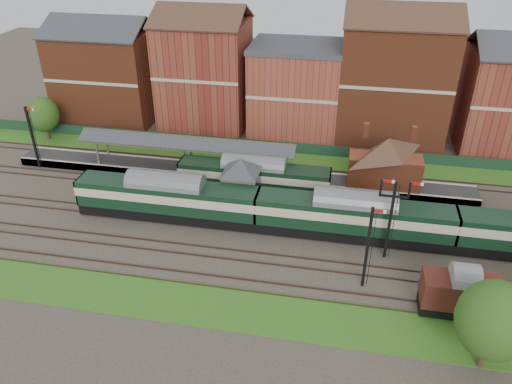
% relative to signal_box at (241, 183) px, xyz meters
% --- Properties ---
extents(ground, '(160.00, 160.00, 0.00)m').
position_rel_signal_box_xyz_m(ground, '(3.00, -3.25, -3.19)').
color(ground, '#473D33').
rests_on(ground, ground).
extents(grass_back, '(90.00, 4.50, 0.06)m').
position_rel_signal_box_xyz_m(grass_back, '(3.00, 12.75, -3.16)').
color(grass_back, '#2D6619').
rests_on(grass_back, ground).
extents(grass_front, '(90.00, 5.00, 0.06)m').
position_rel_signal_box_xyz_m(grass_front, '(3.00, -15.25, -3.16)').
color(grass_front, '#2D6619').
rests_on(grass_front, ground).
extents(fence, '(90.00, 0.12, 1.50)m').
position_rel_signal_box_xyz_m(fence, '(3.00, 14.75, -2.44)').
color(fence, '#193823').
rests_on(fence, ground).
extents(platform, '(55.00, 3.40, 1.00)m').
position_rel_signal_box_xyz_m(platform, '(-2.00, 6.50, -2.69)').
color(platform, '#2D2D2D').
rests_on(platform, ground).
extents(signal_box, '(5.40, 5.40, 6.00)m').
position_rel_signal_box_xyz_m(signal_box, '(0.00, 0.00, 0.00)').
color(signal_box, '#5A6548').
rests_on(signal_box, ground).
extents(brick_hut, '(3.20, 2.64, 2.94)m').
position_rel_signal_box_xyz_m(brick_hut, '(8.00, 0.00, -2.00)').
color(brick_hut, maroon).
rests_on(brick_hut, ground).
extents(station_building, '(8.10, 8.10, 5.90)m').
position_rel_signal_box_xyz_m(station_building, '(15.00, 6.50, 0.76)').
color(station_building, brown).
rests_on(station_building, platform).
extents(canopy, '(26.00, 3.89, 4.08)m').
position_rel_signal_box_xyz_m(canopy, '(-8.00, 6.50, 1.39)').
color(canopy, '#48472D').
rests_on(canopy, platform).
extents(semaphore_bracket, '(3.60, 0.25, 8.18)m').
position_rel_signal_box_xyz_m(semaphore_bracket, '(15.04, -5.75, 1.44)').
color(semaphore_bracket, black).
rests_on(semaphore_bracket, ground).
extents(semaphore_platform_end, '(1.23, 0.25, 8.00)m').
position_rel_signal_box_xyz_m(semaphore_platform_end, '(-26.98, 4.75, 0.96)').
color(semaphore_platform_end, black).
rests_on(semaphore_platform_end, ground).
extents(semaphore_siding, '(1.23, 0.25, 8.00)m').
position_rel_signal_box_xyz_m(semaphore_siding, '(13.02, -10.25, 0.96)').
color(semaphore_siding, black).
rests_on(semaphore_siding, ground).
extents(town_backdrop, '(69.00, 10.00, 16.00)m').
position_rel_signal_box_xyz_m(town_backdrop, '(2.82, 21.75, 3.81)').
color(town_backdrop, brown).
rests_on(town_backdrop, ground).
extents(dmu_train, '(56.88, 2.99, 4.37)m').
position_rel_signal_box_xyz_m(dmu_train, '(11.84, -3.25, -0.64)').
color(dmu_train, black).
rests_on(dmu_train, ground).
extents(platform_railcar, '(17.02, 2.68, 3.92)m').
position_rel_signal_box_xyz_m(platform_railcar, '(0.74, 3.25, -0.89)').
color(platform_railcar, black).
rests_on(platform_railcar, ground).
extents(goods_van_a, '(6.05, 2.62, 3.67)m').
position_rel_signal_box_xyz_m(goods_van_a, '(20.48, -12.25, -1.11)').
color(goods_van_a, black).
rests_on(goods_van_a, ground).
extents(tree_far, '(5.10, 5.10, 7.44)m').
position_rel_signal_box_xyz_m(tree_far, '(21.34, -17.55, 1.31)').
color(tree_far, '#382619').
rests_on(tree_far, ground).
extents(tree_back, '(4.16, 4.16, 6.08)m').
position_rel_signal_box_xyz_m(tree_back, '(-30.51, 12.84, 0.48)').
color(tree_back, '#382619').
rests_on(tree_back, ground).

